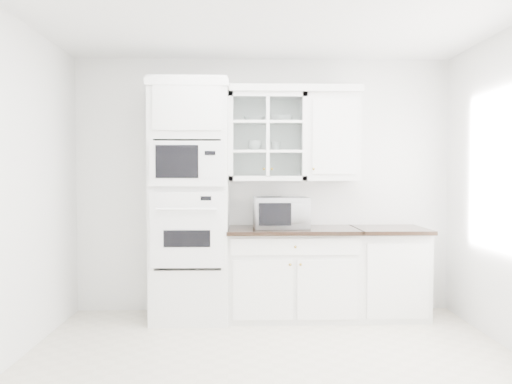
{
  "coord_description": "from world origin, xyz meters",
  "views": [
    {
      "loc": [
        -0.23,
        -3.61,
        1.46
      ],
      "look_at": [
        -0.1,
        1.05,
        1.3
      ],
      "focal_mm": 35.0,
      "sensor_mm": 36.0,
      "label": 1
    }
  ],
  "objects": [
    {
      "name": "countertop_microwave",
      "position": [
        0.16,
        1.44,
        1.08
      ],
      "size": [
        0.57,
        0.48,
        0.32
      ],
      "primitive_type": "imported",
      "rotation": [
        0.0,
        0.0,
        3.2
      ],
      "color": "white",
      "rests_on": "base_cabinet_run"
    },
    {
      "name": "crown_molding",
      "position": [
        -0.07,
        1.56,
        2.33
      ],
      "size": [
        2.14,
        0.38,
        0.07
      ],
      "primitive_type": "cube",
      "color": "white",
      "rests_on": "room_shell"
    },
    {
      "name": "ground",
      "position": [
        0.0,
        0.0,
        0.01
      ],
      "size": [
        4.0,
        3.5,
        0.01
      ],
      "primitive_type": "cube",
      "color": "beige",
      "rests_on": "ground"
    },
    {
      "name": "upper_cabinet_glass",
      "position": [
        0.03,
        1.58,
        1.85
      ],
      "size": [
        0.8,
        0.33,
        0.9
      ],
      "color": "white",
      "rests_on": "room_shell"
    },
    {
      "name": "base_cabinet_run",
      "position": [
        0.28,
        1.45,
        0.46
      ],
      "size": [
        1.32,
        0.67,
        0.92
      ],
      "color": "white",
      "rests_on": "ground"
    },
    {
      "name": "upper_cabinet_solid",
      "position": [
        0.71,
        1.58,
        1.85
      ],
      "size": [
        0.55,
        0.33,
        0.9
      ],
      "primitive_type": "cube",
      "color": "white",
      "rests_on": "room_shell"
    },
    {
      "name": "bowl_b",
      "position": [
        0.19,
        1.58,
        2.04
      ],
      "size": [
        0.22,
        0.22,
        0.06
      ],
      "primitive_type": "imported",
      "rotation": [
        0.0,
        0.0,
        -0.08
      ],
      "color": "white",
      "rests_on": "upper_cabinet_glass"
    },
    {
      "name": "cup_a",
      "position": [
        -0.1,
        1.59,
        1.76
      ],
      "size": [
        0.15,
        0.15,
        0.11
      ],
      "primitive_type": "imported",
      "rotation": [
        0.0,
        0.0,
        0.13
      ],
      "color": "white",
      "rests_on": "upper_cabinet_glass"
    },
    {
      "name": "cup_b",
      "position": [
        0.13,
        1.59,
        1.76
      ],
      "size": [
        0.12,
        0.12,
        0.09
      ],
      "primitive_type": "imported",
      "rotation": [
        0.0,
        0.0,
        -0.2
      ],
      "color": "white",
      "rests_on": "upper_cabinet_glass"
    },
    {
      "name": "extra_base_cabinet",
      "position": [
        1.28,
        1.45,
        0.46
      ],
      "size": [
        0.72,
        0.67,
        0.92
      ],
      "color": "white",
      "rests_on": "ground"
    },
    {
      "name": "oven_column",
      "position": [
        -0.75,
        1.42,
        1.2
      ],
      "size": [
        0.76,
        0.68,
        2.4
      ],
      "color": "white",
      "rests_on": "ground"
    },
    {
      "name": "bowl_a",
      "position": [
        -0.1,
        1.6,
        2.04
      ],
      "size": [
        0.25,
        0.25,
        0.05
      ],
      "primitive_type": "imported",
      "rotation": [
        0.0,
        0.0,
        -0.11
      ],
      "color": "white",
      "rests_on": "upper_cabinet_glass"
    },
    {
      "name": "room_shell",
      "position": [
        0.0,
        0.43,
        1.78
      ],
      "size": [
        4.0,
        3.5,
        2.7
      ],
      "color": "white",
      "rests_on": "ground"
    }
  ]
}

